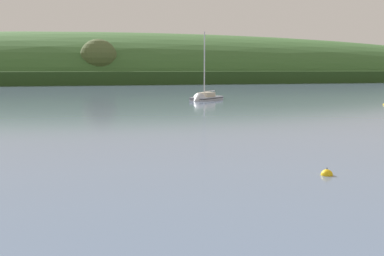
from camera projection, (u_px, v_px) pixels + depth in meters
name	position (u px, v px, depth m)	size (l,w,h in m)	color
far_shoreline_hill	(124.00, 80.00, 205.49)	(517.54, 137.34, 38.76)	#27431B
sailboat_near_mooring	(204.00, 99.00, 78.85)	(7.29, 6.57, 11.88)	#ADB2BC
mooring_buoy_foreground	(327.00, 175.00, 23.67)	(0.57, 0.57, 0.65)	yellow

